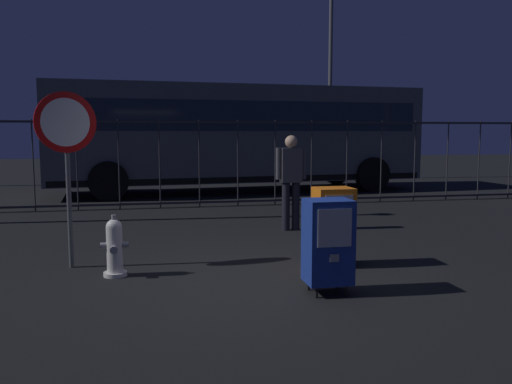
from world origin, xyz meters
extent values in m
plane|color=black|center=(0.00, 0.00, 0.00)|extent=(60.00, 60.00, 0.00)
cylinder|color=silver|center=(-1.58, 0.50, 0.03)|extent=(0.28, 0.28, 0.05)
cylinder|color=silver|center=(-1.58, 0.50, 0.33)|extent=(0.19, 0.19, 0.55)
sphere|color=silver|center=(-1.58, 0.50, 0.60)|extent=(0.19, 0.19, 0.19)
cylinder|color=gray|center=(-1.58, 0.50, 0.72)|extent=(0.06, 0.06, 0.05)
cylinder|color=gray|center=(-1.58, 0.36, 0.35)|extent=(0.09, 0.08, 0.09)
cylinder|color=gray|center=(-1.71, 0.50, 0.38)|extent=(0.07, 0.07, 0.07)
cylinder|color=gray|center=(-1.45, 0.50, 0.38)|extent=(0.07, 0.07, 0.07)
cylinder|color=black|center=(0.53, -0.81, 0.06)|extent=(0.04, 0.04, 0.12)
cylinder|color=black|center=(0.87, -0.81, 0.06)|extent=(0.04, 0.04, 0.12)
cylinder|color=black|center=(0.53, -0.53, 0.06)|extent=(0.04, 0.04, 0.12)
cylinder|color=black|center=(0.87, -0.53, 0.06)|extent=(0.04, 0.04, 0.12)
cube|color=navy|center=(0.70, -0.67, 0.57)|extent=(0.48, 0.40, 0.90)
cube|color=#B2B7BF|center=(0.70, -0.87, 0.75)|extent=(0.36, 0.01, 0.40)
cube|color=gray|center=(0.70, -0.88, 0.43)|extent=(0.10, 0.02, 0.08)
cylinder|color=black|center=(0.99, 0.30, 0.06)|extent=(0.04, 0.04, 0.12)
cylinder|color=black|center=(1.33, 0.30, 0.06)|extent=(0.04, 0.04, 0.12)
cylinder|color=black|center=(0.99, 0.58, 0.06)|extent=(0.04, 0.04, 0.12)
cylinder|color=black|center=(1.33, 0.58, 0.06)|extent=(0.04, 0.04, 0.12)
cube|color=orange|center=(1.16, 0.44, 0.57)|extent=(0.48, 0.40, 0.90)
cube|color=#B2B7BF|center=(1.16, 0.24, 0.75)|extent=(0.36, 0.01, 0.40)
cube|color=gray|center=(1.16, 0.23, 0.43)|extent=(0.10, 0.02, 0.08)
cylinder|color=#4C4F54|center=(-2.15, 1.03, 1.10)|extent=(0.06, 0.06, 2.20)
cylinder|color=red|center=(-2.15, 1.01, 1.85)|extent=(0.71, 0.31, 0.76)
cylinder|color=white|center=(-2.15, 1.00, 1.85)|extent=(0.56, 0.23, 0.60)
cylinder|color=black|center=(1.20, 2.98, 0.42)|extent=(0.14, 0.14, 0.85)
cylinder|color=black|center=(1.38, 2.98, 0.42)|extent=(0.14, 0.14, 0.85)
cube|color=#3F3F47|center=(1.29, 2.98, 1.15)|extent=(0.36, 0.20, 0.60)
sphere|color=tan|center=(1.29, 2.98, 1.56)|extent=(0.22, 0.22, 0.22)
cylinder|color=#3F3F47|center=(1.06, 2.98, 1.18)|extent=(0.09, 0.09, 0.55)
cylinder|color=#3F3F47|center=(1.52, 2.98, 1.18)|extent=(0.09, 0.09, 0.55)
cube|color=#2D2D33|center=(0.00, 6.26, 1.95)|extent=(18.00, 0.04, 0.05)
cube|color=#2D2D33|center=(0.00, 6.26, 0.10)|extent=(18.00, 0.04, 0.05)
cylinder|color=#2D2D33|center=(-3.60, 6.26, 1.00)|extent=(0.03, 0.03, 2.00)
cylinder|color=#2D2D33|center=(-2.70, 6.26, 1.00)|extent=(0.03, 0.03, 2.00)
cylinder|color=#2D2D33|center=(-1.80, 6.26, 1.00)|extent=(0.03, 0.03, 2.00)
cylinder|color=#2D2D33|center=(-0.90, 6.26, 1.00)|extent=(0.03, 0.03, 2.00)
cylinder|color=#2D2D33|center=(0.00, 6.26, 1.00)|extent=(0.03, 0.03, 2.00)
cylinder|color=#2D2D33|center=(0.90, 6.26, 1.00)|extent=(0.03, 0.03, 2.00)
cylinder|color=#2D2D33|center=(1.80, 6.26, 1.00)|extent=(0.03, 0.03, 2.00)
cylinder|color=#2D2D33|center=(2.70, 6.26, 1.00)|extent=(0.03, 0.03, 2.00)
cylinder|color=#2D2D33|center=(3.60, 6.26, 1.00)|extent=(0.03, 0.03, 2.00)
cylinder|color=#2D2D33|center=(4.50, 6.26, 1.00)|extent=(0.03, 0.03, 2.00)
cylinder|color=#2D2D33|center=(5.40, 6.26, 1.00)|extent=(0.03, 0.03, 2.00)
cylinder|color=#2D2D33|center=(6.30, 6.26, 1.00)|extent=(0.03, 0.03, 2.00)
cylinder|color=#2D2D33|center=(7.20, 6.26, 1.00)|extent=(0.03, 0.03, 2.00)
cylinder|color=#2D2D33|center=(8.10, 6.26, 1.00)|extent=(0.03, 0.03, 2.00)
cube|color=#4C5156|center=(1.42, 9.26, 1.67)|extent=(10.67, 3.33, 2.65)
cube|color=#1E2838|center=(1.42, 9.26, 2.15)|extent=(10.04, 3.30, 0.80)
cube|color=black|center=(1.42, 9.26, 0.45)|extent=(10.46, 3.32, 0.16)
cylinder|color=black|center=(5.18, 8.31, 0.50)|extent=(1.02, 0.36, 1.00)
cylinder|color=black|center=(4.99, 10.80, 0.50)|extent=(1.02, 0.36, 1.00)
cylinder|color=black|center=(-2.14, 7.72, 0.50)|extent=(1.02, 0.36, 1.00)
cylinder|color=black|center=(-2.34, 10.22, 0.50)|extent=(1.02, 0.36, 1.00)
cylinder|color=#4C4F54|center=(5.33, 12.49, 3.29)|extent=(0.14, 0.14, 6.58)
camera|label=1|loc=(-1.17, -5.97, 1.74)|focal=37.26mm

